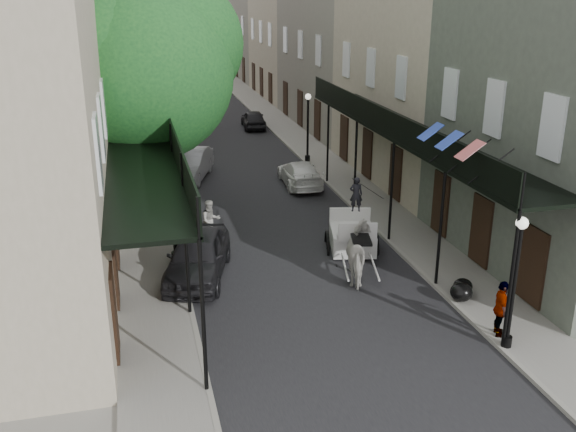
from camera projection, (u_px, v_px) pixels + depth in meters
ground at (338, 332)px, 18.26m from camera, size 140.00×140.00×0.00m
road at (229, 158)px, 36.52m from camera, size 8.00×90.00×0.01m
sidewalk_left at (139, 163)px, 35.36m from camera, size 2.20×90.00×0.12m
sidewalk_right at (313, 152)px, 37.63m from camera, size 2.20×90.00×0.12m
building_row_left at (72, 51)px, 41.92m from camera, size 5.00×80.00×10.50m
building_row_right at (324, 45)px, 45.81m from camera, size 5.00×80.00×10.50m
gallery_left at (147, 146)px, 22.17m from camera, size 2.20×18.05×4.88m
gallery_right at (404, 132)px, 24.34m from camera, size 2.20×18.05×4.88m
tree_near at (154, 64)px, 24.40m from camera, size 7.31×6.80×9.63m
tree_far at (142, 48)px, 37.39m from camera, size 6.45×6.00×8.61m
lamppost_right_near at (514, 281)px, 16.67m from camera, size 0.32×0.32×3.71m
lamppost_left at (173, 208)px, 22.11m from camera, size 0.32×0.32×3.71m
lamppost_right_far at (308, 126)px, 34.92m from camera, size 0.32×0.32×3.71m
horse at (361, 254)px, 21.23m from camera, size 1.44×2.33×1.83m
carriage at (352, 217)px, 23.81m from camera, size 2.23×2.96×3.06m
pedestrian_walking at (211, 221)px, 24.55m from camera, size 0.91×0.79×1.62m
pedestrian_sidewalk_left at (137, 148)px, 34.78m from camera, size 1.25×1.19×1.70m
pedestrian_sidewalk_right at (501, 309)px, 17.59m from camera, size 0.69×1.04×1.64m
car_left_near at (198, 256)px, 21.45m from camera, size 3.02×4.91×1.56m
car_left_mid at (189, 165)px, 32.26m from camera, size 3.05×4.98×1.55m
car_left_far at (154, 113)px, 45.51m from camera, size 4.10×5.85×1.48m
car_right_near at (300, 174)px, 31.42m from camera, size 1.87×4.22×1.20m
car_right_far at (253, 119)px, 44.06m from camera, size 1.75×3.77×1.25m
trash_bags at (462, 290)px, 19.91m from camera, size 0.94×1.09×0.58m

